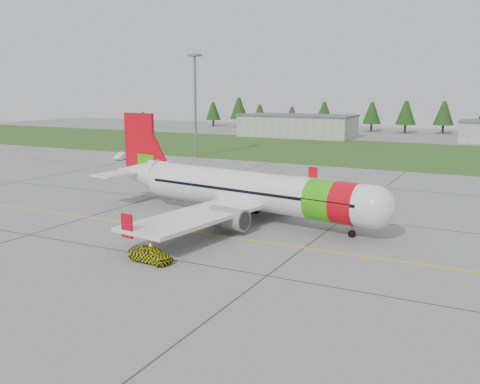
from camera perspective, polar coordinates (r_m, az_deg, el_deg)
The scene contains 9 objects.
ground at distance 45.32m, azimuth -8.80°, elevation -6.88°, with size 320.00×320.00×0.00m, color gray.
aircraft at distance 56.78m, azimuth 0.66°, elevation 0.17°, with size 35.81×33.33×10.88m.
follow_me_car at distance 43.55m, azimuth -9.58°, elevation -4.93°, with size 1.59×1.34×3.94m, color yellow.
service_van at distance 107.94m, azimuth -12.52°, elevation 4.55°, with size 1.50×1.42×4.30m, color white.
grass_strip at distance 120.36m, azimuth 14.68°, elevation 4.08°, with size 320.00×50.00×0.03m, color #30561E.
taxi_guideline at distance 51.71m, azimuth -3.61°, elevation -4.49°, with size 120.00×0.25×0.02m, color gold.
hangar_west at distance 155.46m, azimuth 6.12°, elevation 6.97°, with size 32.00×14.00×6.00m, color #A8A8A3.
floodlight_mast at distance 109.25m, azimuth -4.78°, elevation 8.98°, with size 0.50×0.50×20.00m, color slate.
treeline at distance 174.91m, azimuth 18.81°, elevation 7.55°, with size 160.00×8.00×10.00m, color #1C3F14, non-canonical shape.
Camera 1 is at (25.51, -34.81, 13.83)m, focal length 40.00 mm.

